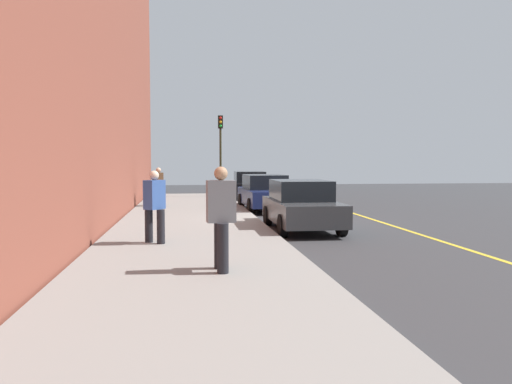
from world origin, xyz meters
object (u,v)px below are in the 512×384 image
Objects in this scene: parked_car_black at (250,185)px; pedestrian_grey_coat at (221,216)px; parked_car_navy at (265,193)px; pedestrian_brown_coat at (159,185)px; pedestrian_blue_coat at (155,205)px; rolling_suitcase at (158,199)px; traffic_light_pole at (221,142)px; parked_car_charcoal at (302,205)px.

pedestrian_grey_coat is (19.12, -2.84, 0.38)m from parked_car_black.
pedestrian_brown_coat is at bearing -104.12° from parked_car_navy.
pedestrian_brown_coat is at bearing -177.38° from pedestrian_blue_coat.
parked_car_black is 7.09m from rolling_suitcase.
parked_car_black is 2.87m from traffic_light_pole.
pedestrian_brown_coat is (-1.13, -4.50, 0.28)m from parked_car_navy.
parked_car_charcoal is 9.05m from rolling_suitcase.
parked_car_navy is 9.94m from pedestrian_blue_coat.
parked_car_black is 1.07× the size of parked_car_navy.
rolling_suitcase is at bearing -41.90° from parked_car_black.
parked_car_black is 1.06× the size of traffic_light_pole.
pedestrian_blue_coat is (2.86, -4.21, 0.31)m from parked_car_charcoal.
pedestrian_grey_coat reaches higher than pedestrian_blue_coat.
traffic_light_pole reaches higher than parked_car_charcoal.
parked_car_navy is (6.77, -0.16, -0.00)m from parked_car_black.
parked_car_navy is 2.38× the size of pedestrian_grey_coat.
parked_car_navy is 12.64m from pedestrian_grey_coat.
traffic_light_pole is (-6.81, -1.44, 2.38)m from parked_car_navy.
parked_car_charcoal is 8.71m from pedestrian_brown_coat.
parked_car_navy is at bearing 71.91° from rolling_suitcase.
rolling_suitcase is at bearing -148.39° from parked_car_charcoal.
pedestrian_grey_coat is at bearing 7.74° from pedestrian_brown_coat.
parked_car_navy is at bearing 167.80° from pedestrian_grey_coat.
parked_car_charcoal is 0.95× the size of traffic_light_pole.
pedestrian_brown_coat is 13.61m from pedestrian_grey_coat.
parked_car_black is 2.83× the size of pedestrian_brown_coat.
pedestrian_grey_coat is at bearing -12.20° from parked_car_navy.
pedestrian_blue_coat is (10.21, 0.47, 0.03)m from pedestrian_brown_coat.
pedestrian_blue_coat is (9.08, -4.04, 0.31)m from parked_car_navy.
parked_car_navy is 4.82m from rolling_suitcase.
traffic_light_pole is at bearing 151.69° from pedestrian_brown_coat.
pedestrian_grey_coat is at bearing 22.65° from pedestrian_blue_coat.
parked_car_navy is at bearing 156.02° from pedestrian_blue_coat.
parked_car_charcoal is 2.27× the size of pedestrian_grey_coat.
parked_car_charcoal is at bearing 0.04° from parked_car_black.
pedestrian_brown_coat reaches higher than parked_car_black.
rolling_suitcase is at bearing -108.09° from parked_car_navy.
traffic_light_pole is at bearing -91.53° from parked_car_black.
parked_car_black is 2.54× the size of pedestrian_grey_coat.
pedestrian_blue_coat is at bearing -23.98° from parked_car_navy.
rolling_suitcase is at bearing -169.70° from pedestrian_brown_coat.
pedestrian_grey_coat is (3.27, 1.37, 0.07)m from pedestrian_blue_coat.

